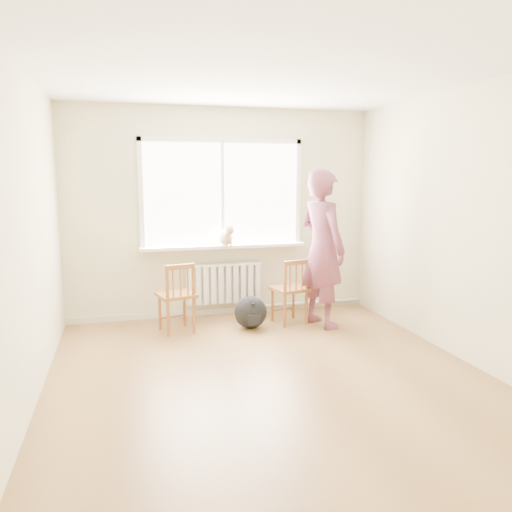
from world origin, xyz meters
TOP-DOWN VIEW (x-y plane):
  - floor at (0.00, 0.00)m, footprint 4.50×4.50m
  - ceiling at (0.00, 0.00)m, footprint 4.50×4.50m
  - back_wall at (0.00, 2.25)m, footprint 4.00×0.01m
  - window at (0.00, 2.22)m, footprint 2.12×0.05m
  - windowsill at (0.00, 2.14)m, footprint 2.15×0.22m
  - radiator at (0.00, 2.16)m, footprint 1.00×0.12m
  - heating_pipe at (1.25, 2.19)m, footprint 1.40×0.04m
  - baseboard at (0.00, 2.23)m, footprint 4.00×0.03m
  - chair_left at (-0.67, 1.58)m, footprint 0.49×0.48m
  - chair_right at (0.73, 1.56)m, footprint 0.48×0.46m
  - person at (1.07, 1.42)m, footprint 0.66×0.81m
  - cat at (0.01, 2.05)m, footprint 0.24×0.43m
  - backpack at (0.20, 1.51)m, footprint 0.47×0.41m

SIDE VIEW (x-z plane):
  - floor at x=0.00m, z-range 0.00..0.00m
  - baseboard at x=0.00m, z-range 0.00..0.08m
  - heating_pipe at x=1.25m, z-range 0.06..0.10m
  - backpack at x=0.20m, z-range 0.00..0.40m
  - chair_right at x=0.73m, z-range 0.00..0.83m
  - chair_left at x=-0.67m, z-range 0.00..0.84m
  - radiator at x=0.00m, z-range 0.16..0.71m
  - windowsill at x=0.00m, z-range 0.91..0.95m
  - person at x=1.07m, z-range 0.00..1.92m
  - cat at x=0.01m, z-range 0.92..1.21m
  - back_wall at x=0.00m, z-range 0.00..2.70m
  - window at x=0.00m, z-range 0.95..2.37m
  - ceiling at x=0.00m, z-range 2.70..2.70m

